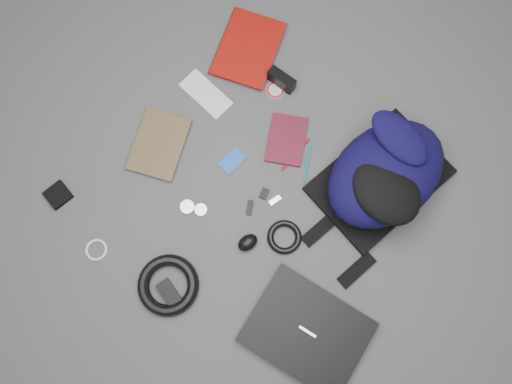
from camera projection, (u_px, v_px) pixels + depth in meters
The scene contains 23 objects.
ground at pixel (256, 193), 1.80m from camera, with size 4.00×4.00×0.00m, color #4F4F51.
backpack at pixel (386, 174), 1.71m from camera, with size 0.35×0.50×0.21m, color black, non-canonical shape.
laptop at pixel (307, 331), 1.68m from camera, with size 0.38×0.30×0.04m, color black.
textbook_red at pixel (221, 40), 1.91m from camera, with size 0.22×0.29×0.03m, color maroon.
comic_book at pixel (136, 138), 1.83m from camera, with size 0.18×0.25×0.02m, color #B8910D.
envelope at pixel (206, 94), 1.88m from camera, with size 0.20×0.09×0.00m, color white.
dvd_case at pixel (287, 140), 1.84m from camera, with size 0.13×0.19×0.01m, color #480D18.
compact_camera at pixel (282, 80), 1.86m from camera, with size 0.11×0.04×0.06m, color black.
sticker_disc at pixel (275, 90), 1.88m from camera, with size 0.07×0.07×0.00m, color silver.
pen_teal at pixel (307, 163), 1.82m from camera, with size 0.01×0.01×0.15m, color #0E837C.
pen_red at pixel (296, 154), 1.83m from camera, with size 0.01×0.01×0.16m, color #B60E18.
id_badge at pixel (232, 161), 1.82m from camera, with size 0.06×0.09×0.00m, color blue.
usb_black at pixel (250, 208), 1.78m from camera, with size 0.02×0.05×0.01m, color black.
usb_silver at pixel (275, 200), 1.79m from camera, with size 0.02×0.05×0.01m, color silver.
key_fob at pixel (264, 194), 1.79m from camera, with size 0.02×0.04×0.01m, color black.
mouse at pixel (248, 243), 1.74m from camera, with size 0.05×0.07×0.04m, color black.
headphone_left at pixel (187, 207), 1.78m from camera, with size 0.05×0.05×0.01m, color silver.
headphone_right at pixel (201, 210), 1.78m from camera, with size 0.05×0.05×0.01m, color #BCBDBF.
cable_coil at pixel (284, 237), 1.75m from camera, with size 0.12×0.12×0.02m, color black.
power_brick at pixel (171, 295), 1.71m from camera, with size 0.11×0.05×0.03m, color black.
power_cord_coil at pixel (168, 285), 1.71m from camera, with size 0.21×0.21×0.04m, color black.
pouch at pixel (58, 195), 1.79m from camera, with size 0.08×0.08×0.02m, color black.
white_cable_coil at pixel (96, 250), 1.75m from camera, with size 0.08×0.08×0.01m, color silver.
Camera 1 is at (0.21, -0.33, 1.76)m, focal length 35.00 mm.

